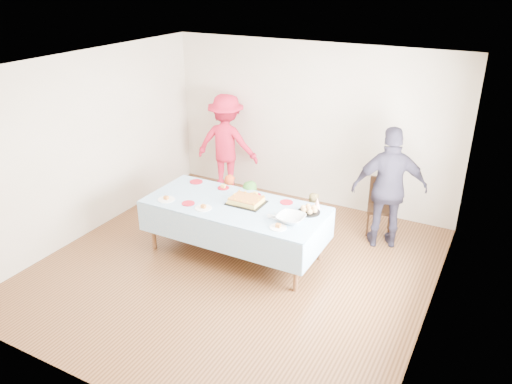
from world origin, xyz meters
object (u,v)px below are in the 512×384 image
(party_table, at_px, (235,208))
(adult_left, at_px, (227,144))
(birthday_cake, at_px, (246,201))
(dining_chair, at_px, (381,202))

(party_table, xyz_separation_m, adult_left, (-1.28, 1.91, 0.16))
(party_table, bearing_deg, adult_left, 123.85)
(birthday_cake, xyz_separation_m, adult_left, (-1.40, 1.80, 0.06))
(party_table, relative_size, birthday_cake, 5.06)
(adult_left, bearing_deg, dining_chair, 166.62)
(birthday_cake, height_order, dining_chair, birthday_cake)
(party_table, bearing_deg, birthday_cake, 40.99)
(birthday_cake, height_order, adult_left, adult_left)
(party_table, height_order, adult_left, adult_left)
(dining_chair, xyz_separation_m, adult_left, (-2.88, 0.25, 0.41))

